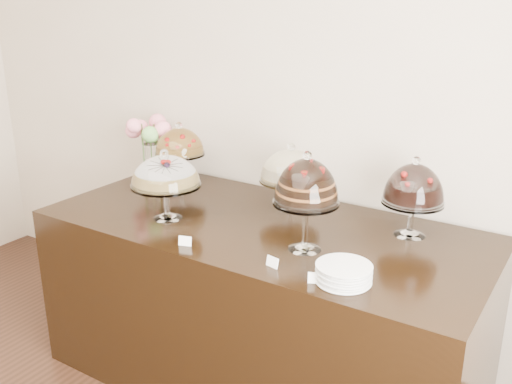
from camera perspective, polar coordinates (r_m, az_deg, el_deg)
The scene contains 12 objects.
wall_back at distance 3.23m, azimuth 2.21°, elevation 10.78°, with size 5.00×0.04×3.00m, color #C3B49D.
display_counter at distance 3.01m, azimuth 0.52°, elevation -11.16°, with size 2.20×1.00×0.90m, color black.
cake_stand_sugar_sponge at distance 2.84m, azimuth -9.04°, elevation 1.80°, with size 0.35×0.35×0.36m.
cake_stand_choco_layer at distance 2.44m, azimuth 5.07°, elevation 0.67°, with size 0.29×0.29×0.45m.
cake_stand_cheesecake at distance 2.95m, azimuth 3.52°, elevation 2.38°, with size 0.33×0.33×0.35m.
cake_stand_dark_choco at distance 2.70m, azimuth 15.51°, elevation 0.45°, with size 0.29×0.29×0.38m.
cake_stand_fruit_tart at distance 3.35m, azimuth -7.65°, elevation 4.75°, with size 0.29×0.29×0.38m.
flower_vase at distance 3.54m, azimuth -10.49°, elevation 5.38°, with size 0.33×0.34×0.39m.
plate_stack at distance 2.27m, azimuth 8.76°, elevation -8.07°, with size 0.22×0.22×0.07m.
price_card_left at distance 2.58m, azimuth -7.11°, elevation -4.89°, with size 0.06×0.01×0.04m, color white.
price_card_right at distance 2.25m, azimuth 5.98°, elevation -8.55°, with size 0.06×0.01×0.04m, color white.
price_card_extra at distance 2.37m, azimuth 1.65°, elevation -7.01°, with size 0.06×0.01×0.04m, color white.
Camera 1 is at (1.62, 0.25, 1.96)m, focal length 40.00 mm.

